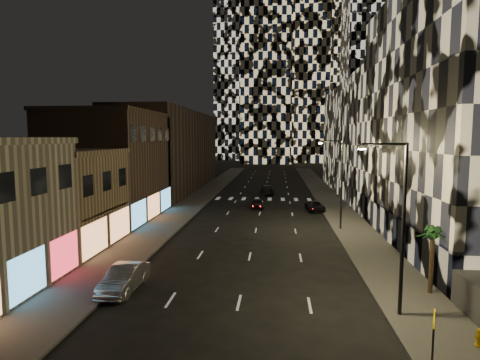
% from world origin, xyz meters
% --- Properties ---
extents(sidewalk_left, '(4.00, 120.00, 0.15)m').
position_xyz_m(sidewalk_left, '(-10.00, 50.00, 0.07)').
color(sidewalk_left, '#47443F').
rests_on(sidewalk_left, ground).
extents(sidewalk_right, '(4.00, 120.00, 0.15)m').
position_xyz_m(sidewalk_right, '(10.00, 50.00, 0.07)').
color(sidewalk_right, '#47443F').
rests_on(sidewalk_right, ground).
extents(curb_left, '(0.20, 120.00, 0.15)m').
position_xyz_m(curb_left, '(-7.90, 50.00, 0.07)').
color(curb_left, '#4C4C47').
rests_on(curb_left, ground).
extents(curb_right, '(0.20, 120.00, 0.15)m').
position_xyz_m(curb_right, '(7.90, 50.00, 0.07)').
color(curb_right, '#4C4C47').
rests_on(curb_right, ground).
extents(retail_tan, '(10.00, 10.00, 8.00)m').
position_xyz_m(retail_tan, '(-17.00, 21.00, 4.00)').
color(retail_tan, '#896F52').
rests_on(retail_tan, ground).
extents(retail_brown, '(10.00, 15.00, 12.00)m').
position_xyz_m(retail_brown, '(-17.00, 33.50, 6.00)').
color(retail_brown, '#493529').
rests_on(retail_brown, ground).
extents(retail_filler_left, '(10.00, 40.00, 14.00)m').
position_xyz_m(retail_filler_left, '(-17.00, 60.00, 7.00)').
color(retail_filler_left, '#493529').
rests_on(retail_filler_left, ground).
extents(midrise_base, '(0.60, 25.00, 3.00)m').
position_xyz_m(midrise_base, '(12.30, 24.50, 1.50)').
color(midrise_base, '#383838').
rests_on(midrise_base, ground).
extents(midrise_filler_right, '(16.00, 40.00, 18.00)m').
position_xyz_m(midrise_filler_right, '(20.00, 57.00, 9.00)').
color(midrise_filler_right, '#232326').
rests_on(midrise_filler_right, ground).
extents(tower_right_mid, '(20.00, 20.00, 100.00)m').
position_xyz_m(tower_right_mid, '(35.00, 135.00, 50.00)').
color(tower_right_mid, black).
rests_on(tower_right_mid, ground).
extents(tower_left_back, '(24.00, 24.00, 120.00)m').
position_xyz_m(tower_left_back, '(-12.00, 165.00, 60.00)').
color(tower_left_back, black).
rests_on(tower_left_back, ground).
extents(tower_center_low, '(18.00, 18.00, 95.00)m').
position_xyz_m(tower_center_low, '(-2.00, 140.00, 47.50)').
color(tower_center_low, black).
rests_on(tower_center_low, ground).
extents(streetlight_near, '(2.55, 0.25, 9.00)m').
position_xyz_m(streetlight_near, '(8.35, 10.00, 5.35)').
color(streetlight_near, black).
rests_on(streetlight_near, sidewalk_right).
extents(streetlight_far, '(2.55, 0.25, 9.00)m').
position_xyz_m(streetlight_far, '(8.35, 30.00, 5.35)').
color(streetlight_far, black).
rests_on(streetlight_far, sidewalk_right).
extents(car_silver_parked, '(1.82, 4.80, 1.57)m').
position_xyz_m(car_silver_parked, '(-7.19, 12.12, 0.78)').
color(car_silver_parked, '#A3A3A8').
rests_on(car_silver_parked, ground).
extents(car_dark_midlane, '(1.71, 3.85, 1.29)m').
position_xyz_m(car_dark_midlane, '(-0.50, 41.93, 0.64)').
color(car_dark_midlane, black).
rests_on(car_dark_midlane, ground).
extents(car_dark_oncoming, '(2.34, 5.29, 1.51)m').
position_xyz_m(car_dark_oncoming, '(0.50, 55.77, 0.75)').
color(car_dark_oncoming, black).
rests_on(car_dark_oncoming, ground).
extents(car_dark_rightlane, '(2.44, 4.59, 1.23)m').
position_xyz_m(car_dark_rightlane, '(7.00, 40.57, 0.61)').
color(car_dark_rightlane, black).
rests_on(car_dark_rightlane, ground).
extents(fire_hydrant, '(0.40, 0.38, 0.79)m').
position_xyz_m(fire_hydrant, '(11.15, 6.96, 0.53)').
color(fire_hydrant, '#D6970B').
rests_on(fire_hydrant, sidewalk_right).
extents(ped_sign, '(0.39, 0.81, 2.58)m').
position_xyz_m(ped_sign, '(8.30, 4.75, 1.90)').
color(ped_sign, black).
rests_on(ped_sign, sidewalk_right).
extents(palm_tree, '(2.02, 2.07, 4.05)m').
position_xyz_m(palm_tree, '(11.30, 13.17, 3.49)').
color(palm_tree, '#47331E').
rests_on(palm_tree, sidewalk_right).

